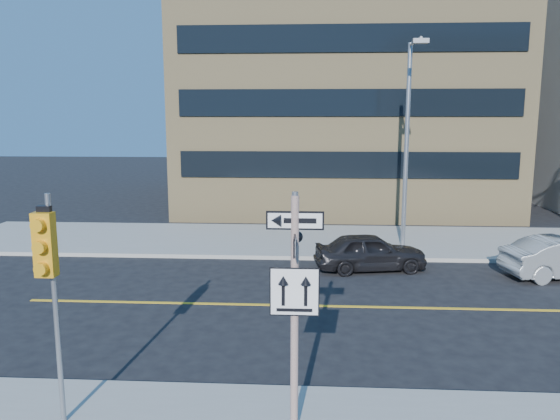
# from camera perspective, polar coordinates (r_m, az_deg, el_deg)

# --- Properties ---
(ground) EXTENTS (120.00, 120.00, 0.00)m
(ground) POSITION_cam_1_polar(r_m,az_deg,el_deg) (12.22, 1.87, -16.32)
(ground) COLOR black
(ground) RESTS_ON ground
(sign_pole) EXTENTS (0.92, 0.92, 4.06)m
(sign_pole) POSITION_cam_1_polar(r_m,az_deg,el_deg) (8.96, 1.53, -9.40)
(sign_pole) COLOR beige
(sign_pole) RESTS_ON near_sidewalk
(traffic_signal) EXTENTS (0.32, 0.45, 4.00)m
(traffic_signal) POSITION_cam_1_polar(r_m,az_deg,el_deg) (9.63, -23.13, -5.15)
(traffic_signal) COLOR gray
(traffic_signal) RESTS_ON near_sidewalk
(parked_car_a) EXTENTS (2.19, 4.09, 1.32)m
(parked_car_a) POSITION_cam_1_polar(r_m,az_deg,el_deg) (19.49, 9.40, -4.33)
(parked_car_a) COLOR black
(parked_car_a) RESTS_ON ground
(streetlight_a) EXTENTS (0.55, 2.25, 8.00)m
(streetlight_a) POSITION_cam_1_polar(r_m,az_deg,el_deg) (22.05, 13.24, 7.94)
(streetlight_a) COLOR gray
(streetlight_a) RESTS_ON far_sidewalk
(building_brick) EXTENTS (18.00, 18.00, 18.00)m
(building_brick) POSITION_cam_1_polar(r_m,az_deg,el_deg) (36.19, 6.31, 15.52)
(building_brick) COLOR tan
(building_brick) RESTS_ON ground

